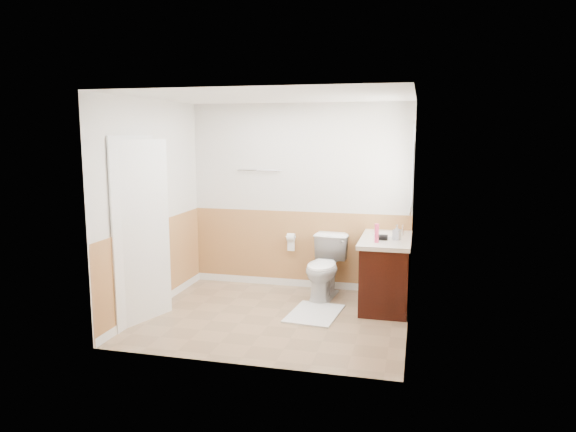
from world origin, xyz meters
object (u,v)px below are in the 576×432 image
(bath_mat, at_px, (314,314))
(soap_dispenser, at_px, (397,232))
(toilet, at_px, (325,267))
(vanity_cabinet, at_px, (386,274))
(lotion_bottle, at_px, (377,233))

(bath_mat, height_order, soap_dispenser, soap_dispenser)
(toilet, bearing_deg, soap_dispenser, -8.44)
(toilet, relative_size, vanity_cabinet, 0.73)
(vanity_cabinet, height_order, lotion_bottle, lotion_bottle)
(bath_mat, distance_m, vanity_cabinet, 1.03)
(toilet, bearing_deg, vanity_cabinet, -3.91)
(bath_mat, bearing_deg, soap_dispenser, 26.17)
(vanity_cabinet, height_order, soap_dispenser, soap_dispenser)
(bath_mat, relative_size, lotion_bottle, 3.64)
(toilet, distance_m, vanity_cabinet, 0.79)
(soap_dispenser, bearing_deg, vanity_cabinet, 141.82)
(vanity_cabinet, bearing_deg, lotion_bottle, -107.52)
(toilet, bearing_deg, lotion_bottle, -27.72)
(soap_dispenser, bearing_deg, toilet, 165.98)
(bath_mat, relative_size, soap_dispenser, 4.42)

